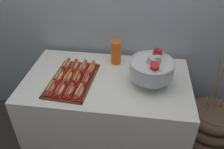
{
  "coord_description": "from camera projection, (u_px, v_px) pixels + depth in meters",
  "views": [
    {
      "loc": [
        0.26,
        -1.54,
        1.94
      ],
      "look_at": [
        0.04,
        0.01,
        0.83
      ],
      "focal_mm": 37.66,
      "sensor_mm": 36.0,
      "label": 1
    }
  ],
  "objects": [
    {
      "name": "buffet_table",
      "position": [
        107.0,
        112.0,
        2.15
      ],
      "size": [
        1.36,
        0.8,
        0.79
      ],
      "color": "white",
      "rests_on": "ground_plane"
    },
    {
      "name": "ground_plane",
      "position": [
        108.0,
        141.0,
        2.39
      ],
      "size": [
        10.0,
        10.0,
        0.0
      ],
      "primitive_type": "plane",
      "color": "#38332D"
    },
    {
      "name": "hot_dog_4",
      "position": [
        59.0,
        76.0,
        1.91
      ],
      "size": [
        0.07,
        0.17,
        0.06
      ],
      "color": "red",
      "rests_on": "serving_tray"
    },
    {
      "name": "hot_dog_3",
      "position": [
        79.0,
        92.0,
        1.74
      ],
      "size": [
        0.08,
        0.18,
        0.06
      ],
      "color": "#B21414",
      "rests_on": "serving_tray"
    },
    {
      "name": "hot_dog_10",
      "position": [
        83.0,
        67.0,
        2.01
      ],
      "size": [
        0.08,
        0.18,
        0.06
      ],
      "color": "red",
      "rests_on": "serving_tray"
    },
    {
      "name": "cup_stack",
      "position": [
        116.0,
        53.0,
        2.07
      ],
      "size": [
        0.09,
        0.09,
        0.21
      ],
      "color": "#EA5B19",
      "rests_on": "buffet_table"
    },
    {
      "name": "floor_vase",
      "position": [
        209.0,
        128.0,
        2.24
      ],
      "size": [
        0.54,
        0.54,
        1.02
      ],
      "color": "brown",
      "rests_on": "ground_plane"
    },
    {
      "name": "hot_dog_0",
      "position": [
        51.0,
        88.0,
        1.77
      ],
      "size": [
        0.06,
        0.15,
        0.06
      ],
      "color": "red",
      "rests_on": "serving_tray"
    },
    {
      "name": "hot_dog_6",
      "position": [
        76.0,
        78.0,
        1.88
      ],
      "size": [
        0.07,
        0.17,
        0.06
      ],
      "color": "#B21414",
      "rests_on": "serving_tray"
    },
    {
      "name": "hot_dog_1",
      "position": [
        60.0,
        90.0,
        1.76
      ],
      "size": [
        0.07,
        0.17,
        0.06
      ],
      "color": "#B21414",
      "rests_on": "serving_tray"
    },
    {
      "name": "hot_dog_5",
      "position": [
        68.0,
        77.0,
        1.89
      ],
      "size": [
        0.08,
        0.18,
        0.06
      ],
      "color": "red",
      "rests_on": "serving_tray"
    },
    {
      "name": "hot_dog_8",
      "position": [
        66.0,
        65.0,
        2.04
      ],
      "size": [
        0.07,
        0.16,
        0.06
      ],
      "color": "red",
      "rests_on": "serving_tray"
    },
    {
      "name": "serving_tray",
      "position": [
        72.0,
        80.0,
        1.9
      ],
      "size": [
        0.36,
        0.54,
        0.01
      ],
      "color": "#56331E",
      "rests_on": "buffet_table"
    },
    {
      "name": "hot_dog_7",
      "position": [
        85.0,
        79.0,
        1.87
      ],
      "size": [
        0.06,
        0.17,
        0.07
      ],
      "color": "#B21414",
      "rests_on": "serving_tray"
    },
    {
      "name": "hot_dog_2",
      "position": [
        69.0,
        91.0,
        1.75
      ],
      "size": [
        0.07,
        0.16,
        0.06
      ],
      "color": "red",
      "rests_on": "serving_tray"
    },
    {
      "name": "punch_bowl",
      "position": [
        152.0,
        68.0,
        1.79
      ],
      "size": [
        0.34,
        0.34,
        0.27
      ],
      "color": "silver",
      "rests_on": "buffet_table"
    },
    {
      "name": "hot_dog_11",
      "position": [
        91.0,
        68.0,
        2.0
      ],
      "size": [
        0.07,
        0.18,
        0.06
      ],
      "color": "red",
      "rests_on": "serving_tray"
    },
    {
      "name": "hot_dog_9",
      "position": [
        74.0,
        66.0,
        2.03
      ],
      "size": [
        0.07,
        0.17,
        0.06
      ],
      "color": "red",
      "rests_on": "serving_tray"
    }
  ]
}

